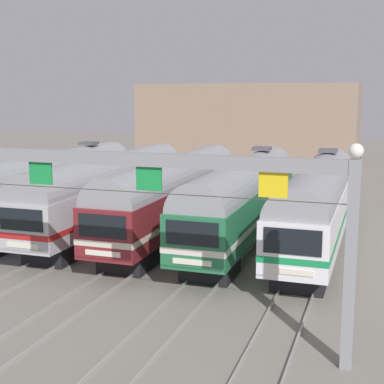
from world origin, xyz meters
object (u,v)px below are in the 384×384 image
object	(u,v)px
commuter_train_blue	(51,186)
commuter_train_stainless	(110,189)
catenary_gantry	(41,184)
commuter_train_green	(243,197)
commuter_train_maroon	(174,193)
commuter_train_white	(318,201)

from	to	relation	value
commuter_train_blue	commuter_train_stainless	world-z (taller)	commuter_train_blue
commuter_train_stainless	catenary_gantry	size ratio (longest dim) A/B	0.83
commuter_train_green	commuter_train_maroon	bearing A→B (deg)	-179.94
commuter_train_maroon	commuter_train_green	world-z (taller)	commuter_train_green
commuter_train_blue	commuter_train_white	xyz separation A→B (m)	(16.53, 0.00, 0.00)
commuter_train_maroon	catenary_gantry	distance (m)	13.74
commuter_train_stainless	catenary_gantry	bearing A→B (deg)	-72.98
commuter_train_blue	commuter_train_white	bearing A→B (deg)	0.00
commuter_train_maroon	commuter_train_green	distance (m)	4.13
catenary_gantry	commuter_train_white	bearing A→B (deg)	58.53
commuter_train_white	commuter_train_maroon	bearing A→B (deg)	-179.97
commuter_train_stainless	commuter_train_white	distance (m)	12.39
commuter_train_blue	commuter_train_stainless	distance (m)	4.13
commuter_train_white	catenary_gantry	world-z (taller)	catenary_gantry
commuter_train_blue	commuter_train_stainless	size ratio (longest dim) A/B	1.00
commuter_train_maroon	commuter_train_white	size ratio (longest dim) A/B	1.00
commuter_train_maroon	commuter_train_stainless	bearing A→B (deg)	180.00
commuter_train_blue	commuter_train_maroon	xyz separation A→B (m)	(8.26, -0.00, -0.00)
commuter_train_maroon	commuter_train_green	size ratio (longest dim) A/B	1.00
commuter_train_blue	catenary_gantry	size ratio (longest dim) A/B	0.83
commuter_train_blue	commuter_train_maroon	bearing A→B (deg)	-0.03
commuter_train_blue	commuter_train_white	size ratio (longest dim) A/B	1.00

